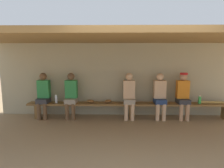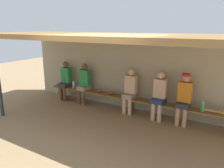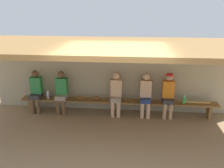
{
  "view_description": "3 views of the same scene",
  "coord_description": "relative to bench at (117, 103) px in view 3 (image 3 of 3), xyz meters",
  "views": [
    {
      "loc": [
        -0.44,
        -3.85,
        1.83
      ],
      "look_at": [
        -0.53,
        1.13,
        1.08
      ],
      "focal_mm": 30.44,
      "sensor_mm": 36.0,
      "label": 1
    },
    {
      "loc": [
        2.7,
        -4.05,
        2.48
      ],
      "look_at": [
        -0.45,
        1.2,
        0.9
      ],
      "focal_mm": 35.52,
      "sensor_mm": 36.0,
      "label": 2
    },
    {
      "loc": [
        0.43,
        -5.07,
        3.27
      ],
      "look_at": [
        -0.15,
        1.4,
        1.04
      ],
      "focal_mm": 37.67,
      "sensor_mm": 36.0,
      "label": 3
    }
  ],
  "objects": [
    {
      "name": "bench",
      "position": [
        0.0,
        0.0,
        0.0
      ],
      "size": [
        6.0,
        0.36,
        0.46
      ],
      "color": "brown",
      "rests_on": "ground"
    },
    {
      "name": "player_in_white",
      "position": [
        -1.74,
        0.0,
        0.34
      ],
      "size": [
        0.34,
        0.42,
        1.34
      ],
      "color": "gray",
      "rests_on": "ground"
    },
    {
      "name": "water_bottle_clear",
      "position": [
        1.98,
        -0.03,
        0.19
      ],
      "size": [
        0.08,
        0.08,
        0.24
      ],
      "color": "green",
      "rests_on": "bench"
    },
    {
      "name": "baseball_bat",
      "position": [
        2.36,
        -0.0,
        0.11
      ],
      "size": [
        0.77,
        0.1,
        0.07
      ],
      "primitive_type": "cylinder",
      "rotation": [
        0.0,
        1.57,
        -0.04
      ],
      "color": "tan",
      "rests_on": "bench"
    },
    {
      "name": "player_in_blue",
      "position": [
        -2.55,
        0.0,
        0.34
      ],
      "size": [
        0.34,
        0.42,
        1.34
      ],
      "color": "#333338",
      "rests_on": "ground"
    },
    {
      "name": "back_wall",
      "position": [
        0.0,
        0.45,
        0.71
      ],
      "size": [
        8.0,
        0.2,
        2.2
      ],
      "primitive_type": "cube",
      "color": "tan",
      "rests_on": "ground"
    },
    {
      "name": "dugout_roof",
      "position": [
        0.0,
        -0.85,
        1.87
      ],
      "size": [
        8.0,
        2.8,
        0.12
      ],
      "primitive_type": "cube",
      "color": "olive",
      "rests_on": "back_wall"
    },
    {
      "name": "baseball_glove_dark_brown",
      "position": [
        -0.66,
        0.04,
        0.12
      ],
      "size": [
        0.28,
        0.29,
        0.09
      ],
      "primitive_type": "ellipsoid",
      "rotation": [
        0.0,
        0.0,
        4.1
      ],
      "color": "brown",
      "rests_on": "bench"
    },
    {
      "name": "water_bottle_green",
      "position": [
        -2.17,
        -0.02,
        0.19
      ],
      "size": [
        0.08,
        0.08,
        0.24
      ],
      "color": "silver",
      "rests_on": "bench"
    },
    {
      "name": "player_near_post",
      "position": [
        1.51,
        0.0,
        0.36
      ],
      "size": [
        0.34,
        0.42,
        1.34
      ],
      "color": "#333338",
      "rests_on": "ground"
    },
    {
      "name": "ground_plane",
      "position": [
        0.0,
        -1.55,
        -0.39
      ],
      "size": [
        24.0,
        24.0,
        0.0
      ],
      "primitive_type": "plane",
      "color": "#937754"
    },
    {
      "name": "player_middle",
      "position": [
        -0.04,
        0.0,
        0.34
      ],
      "size": [
        0.34,
        0.42,
        1.34
      ],
      "color": "gray",
      "rests_on": "ground"
    },
    {
      "name": "baseball_glove_worn",
      "position": [
        -1.18,
        0.03,
        0.12
      ],
      "size": [
        0.28,
        0.24,
        0.09
      ],
      "primitive_type": "ellipsoid",
      "rotation": [
        0.0,
        0.0,
        5.96
      ],
      "color": "brown",
      "rests_on": "bench"
    },
    {
      "name": "player_leftmost",
      "position": [
        0.85,
        0.0,
        0.34
      ],
      "size": [
        0.34,
        0.42,
        1.34
      ],
      "color": "navy",
      "rests_on": "ground"
    }
  ]
}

